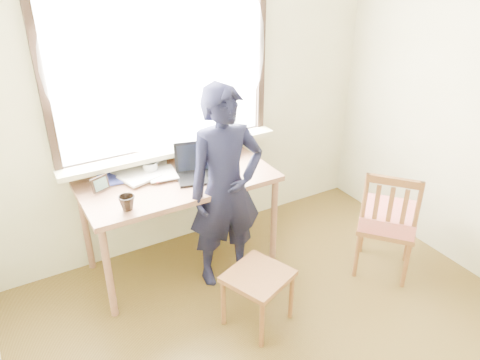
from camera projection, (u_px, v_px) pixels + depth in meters
room_shell at (332, 134)px, 2.28m from camera, size 3.52×4.02×2.61m
desk at (179, 188)px, 3.69m from camera, size 1.51×0.75×0.81m
laptop at (200, 168)px, 3.68m from camera, size 0.43×0.38×0.25m
mug_white at (150, 168)px, 3.71m from camera, size 0.14×0.14×0.09m
mug_dark at (127, 203)px, 3.22m from camera, size 0.16×0.16×0.11m
mouse at (232, 170)px, 3.75m from camera, size 0.09×0.06×0.03m
desk_clutter at (135, 176)px, 3.64m from camera, size 0.83×0.53×0.04m
book_a at (121, 177)px, 3.65m from camera, size 0.28×0.31×0.02m
book_b at (204, 155)px, 4.02m from camera, size 0.27×0.29×0.02m
picture_frame at (100, 185)px, 3.44m from camera, size 0.14×0.07×0.11m
work_chair at (258, 281)px, 3.25m from camera, size 0.53×0.52×0.42m
side_chair at (388, 219)px, 3.71m from camera, size 0.60×0.61×0.95m
person at (226, 189)px, 3.50m from camera, size 0.63×0.45×1.61m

